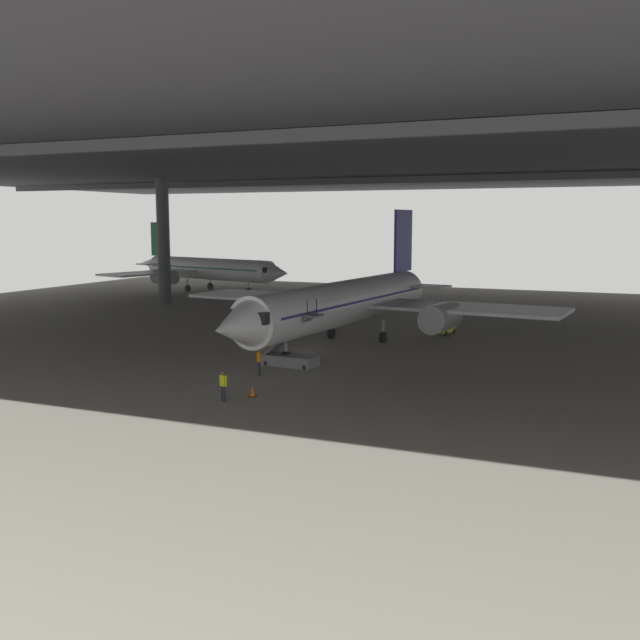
{
  "coord_description": "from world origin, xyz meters",
  "views": [
    {
      "loc": [
        19.93,
        -46.01,
        9.38
      ],
      "look_at": [
        0.52,
        0.28,
        2.4
      ],
      "focal_mm": 39.94,
      "sensor_mm": 36.0,
      "label": 1
    }
  ],
  "objects_px": {
    "crew_worker_near_nose": "(223,384)",
    "traffic_cone_orange": "(253,392)",
    "baggage_tug": "(444,328)",
    "crew_worker_by_stairs": "(259,360)",
    "boarding_stairs": "(291,355)",
    "airplane_main": "(347,302)",
    "airplane_distant": "(206,269)"
  },
  "relations": [
    {
      "from": "crew_worker_near_nose",
      "to": "traffic_cone_orange",
      "type": "relative_size",
      "value": 2.73
    },
    {
      "from": "baggage_tug",
      "to": "crew_worker_by_stairs",
      "type": "bearing_deg",
      "value": -108.64
    },
    {
      "from": "crew_worker_near_nose",
      "to": "baggage_tug",
      "type": "distance_m",
      "value": 27.25
    },
    {
      "from": "crew_worker_by_stairs",
      "to": "baggage_tug",
      "type": "relative_size",
      "value": 0.7
    },
    {
      "from": "boarding_stairs",
      "to": "baggage_tug",
      "type": "height_order",
      "value": "boarding_stairs"
    },
    {
      "from": "airplane_main",
      "to": "airplane_distant",
      "type": "height_order",
      "value": "airplane_main"
    },
    {
      "from": "airplane_main",
      "to": "crew_worker_near_nose",
      "type": "distance_m",
      "value": 19.05
    },
    {
      "from": "crew_worker_by_stairs",
      "to": "airplane_distant",
      "type": "bearing_deg",
      "value": 125.08
    },
    {
      "from": "airplane_main",
      "to": "airplane_distant",
      "type": "bearing_deg",
      "value": 135.24
    },
    {
      "from": "crew_worker_near_nose",
      "to": "traffic_cone_orange",
      "type": "bearing_deg",
      "value": 56.68
    },
    {
      "from": "airplane_main",
      "to": "baggage_tug",
      "type": "xyz_separation_m",
      "value": [
        5.78,
        7.77,
        -2.73
      ]
    },
    {
      "from": "boarding_stairs",
      "to": "crew_worker_by_stairs",
      "type": "relative_size",
      "value": 2.62
    },
    {
      "from": "airplane_distant",
      "to": "baggage_tug",
      "type": "xyz_separation_m",
      "value": [
        38.04,
        -24.22,
        -2.51
      ]
    },
    {
      "from": "traffic_cone_orange",
      "to": "baggage_tug",
      "type": "distance_m",
      "value": 25.65
    },
    {
      "from": "crew_worker_near_nose",
      "to": "airplane_distant",
      "type": "xyz_separation_m",
      "value": [
        -32.48,
        50.9,
        2.11
      ]
    },
    {
      "from": "crew_worker_by_stairs",
      "to": "traffic_cone_orange",
      "type": "height_order",
      "value": "crew_worker_by_stairs"
    },
    {
      "from": "traffic_cone_orange",
      "to": "airplane_main",
      "type": "bearing_deg",
      "value": 93.83
    },
    {
      "from": "boarding_stairs",
      "to": "traffic_cone_orange",
      "type": "distance_m",
      "value": 8.52
    },
    {
      "from": "boarding_stairs",
      "to": "traffic_cone_orange",
      "type": "bearing_deg",
      "value": -79.07
    },
    {
      "from": "airplane_main",
      "to": "airplane_distant",
      "type": "xyz_separation_m",
      "value": [
        -32.26,
        31.99,
        -0.21
      ]
    },
    {
      "from": "boarding_stairs",
      "to": "crew_worker_near_nose",
      "type": "distance_m",
      "value": 9.82
    },
    {
      "from": "airplane_main",
      "to": "boarding_stairs",
      "type": "height_order",
      "value": "airplane_main"
    },
    {
      "from": "crew_worker_near_nose",
      "to": "baggage_tug",
      "type": "relative_size",
      "value": 0.68
    },
    {
      "from": "airplane_main",
      "to": "traffic_cone_orange",
      "type": "height_order",
      "value": "airplane_main"
    },
    {
      "from": "airplane_main",
      "to": "boarding_stairs",
      "type": "distance_m",
      "value": 9.47
    },
    {
      "from": "airplane_main",
      "to": "crew_worker_near_nose",
      "type": "xyz_separation_m",
      "value": [
        0.22,
        -18.91,
        -2.32
      ]
    },
    {
      "from": "airplane_main",
      "to": "crew_worker_by_stairs",
      "type": "distance_m",
      "value": 12.72
    },
    {
      "from": "airplane_main",
      "to": "airplane_distant",
      "type": "relative_size",
      "value": 1.17
    },
    {
      "from": "crew_worker_near_nose",
      "to": "airplane_distant",
      "type": "distance_m",
      "value": 60.42
    },
    {
      "from": "boarding_stairs",
      "to": "crew_worker_near_nose",
      "type": "bearing_deg",
      "value": -86.12
    },
    {
      "from": "crew_worker_by_stairs",
      "to": "traffic_cone_orange",
      "type": "xyz_separation_m",
      "value": [
        2.21,
        -5.0,
        -0.68
      ]
    },
    {
      "from": "traffic_cone_orange",
      "to": "baggage_tug",
      "type": "relative_size",
      "value": 0.25
    }
  ]
}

